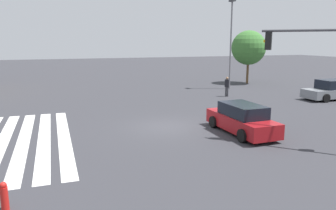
% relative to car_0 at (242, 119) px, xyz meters
% --- Properties ---
extents(ground_plane, '(152.90, 152.90, 0.00)m').
position_rel_car_0_xyz_m(ground_plane, '(-2.45, -3.28, -0.75)').
color(ground_plane, '#333338').
extents(crosswalk_markings, '(11.70, 4.40, 0.01)m').
position_rel_car_0_xyz_m(crosswalk_markings, '(-2.45, -10.85, -0.74)').
color(crosswalk_markings, silver).
rests_on(crosswalk_markings, ground_plane).
extents(car_0, '(4.75, 2.05, 1.58)m').
position_rel_car_0_xyz_m(car_0, '(0.00, 0.00, 0.00)').
color(car_0, maroon).
rests_on(car_0, ground_plane).
extents(car_1, '(2.21, 4.80, 1.66)m').
position_rel_car_0_xyz_m(car_1, '(-6.35, 12.60, 0.01)').
color(car_1, gray).
rests_on(car_1, ground_plane).
extents(pedestrian, '(0.41, 0.41, 1.73)m').
position_rel_car_0_xyz_m(pedestrian, '(-10.56, 5.09, 0.22)').
color(pedestrian, '#38383D').
rests_on(pedestrian, ground_plane).
extents(street_light_pole_a, '(0.80, 0.36, 8.80)m').
position_rel_car_0_xyz_m(street_light_pole_a, '(-14.76, 7.75, 4.47)').
color(street_light_pole_a, slate).
rests_on(street_light_pole_a, ground_plane).
extents(tree_corner_a, '(3.88, 3.88, 6.00)m').
position_rel_car_0_xyz_m(tree_corner_a, '(-17.82, 11.85, 3.30)').
color(tree_corner_a, brown).
rests_on(tree_corner_a, ground_plane).
extents(fire_hydrant, '(0.22, 0.22, 0.86)m').
position_rel_car_0_xyz_m(fire_hydrant, '(4.75, -10.84, -0.32)').
color(fire_hydrant, red).
rests_on(fire_hydrant, ground_plane).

